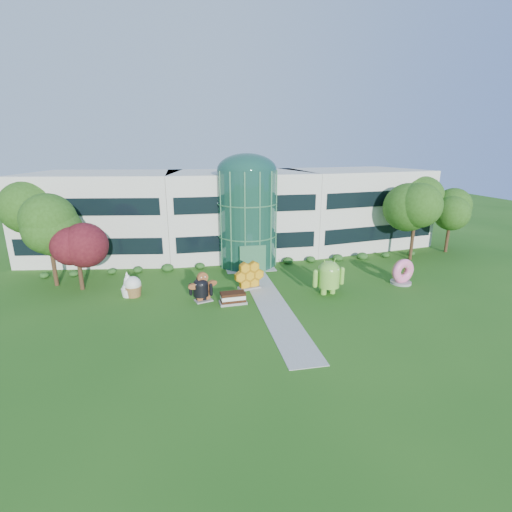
{
  "coord_description": "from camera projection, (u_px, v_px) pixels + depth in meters",
  "views": [
    {
      "loc": [
        -6.56,
        -25.25,
        11.93
      ],
      "look_at": [
        -0.27,
        6.0,
        2.6
      ],
      "focal_mm": 26.0,
      "sensor_mm": 36.0,
      "label": 1
    }
  ],
  "objects": [
    {
      "name": "ice_cream_sandwich",
      "position": [
        233.0,
        298.0,
        29.39
      ],
      "size": [
        2.2,
        1.2,
        0.95
      ],
      "primitive_type": null,
      "rotation": [
        0.0,
        0.0,
        0.06
      ],
      "color": "black",
      "rests_on": "ground"
    },
    {
      "name": "android_green",
      "position": [
        329.0,
        275.0,
        31.06
      ],
      "size": [
        3.14,
        2.24,
        3.38
      ],
      "primitive_type": null,
      "rotation": [
        0.0,
        0.0,
        0.09
      ],
      "color": "#72B73A",
      "rests_on": "ground"
    },
    {
      "name": "cupcake",
      "position": [
        133.0,
        286.0,
        30.77
      ],
      "size": [
        1.86,
        1.86,
        1.73
      ],
      "primitive_type": null,
      "rotation": [
        0.0,
        0.0,
        0.36
      ],
      "color": "white",
      "rests_on": "ground"
    },
    {
      "name": "donut",
      "position": [
        402.0,
        271.0,
        33.54
      ],
      "size": [
        2.47,
        1.53,
        2.39
      ],
      "primitive_type": null,
      "rotation": [
        0.0,
        0.0,
        0.2
      ],
      "color": "#E1558D",
      "rests_on": "ground"
    },
    {
      "name": "trees_backdrop",
      "position": [
        246.0,
        223.0,
        39.41
      ],
      "size": [
        52.0,
        8.0,
        8.4
      ],
      "primitive_type": null,
      "color": "#234711",
      "rests_on": "ground"
    },
    {
      "name": "froyo",
      "position": [
        128.0,
        284.0,
        30.71
      ],
      "size": [
        1.54,
        1.54,
        2.11
      ],
      "primitive_type": null,
      "rotation": [
        0.0,
        0.0,
        -0.29
      ],
      "color": "white",
      "rests_on": "ground"
    },
    {
      "name": "gingerbread",
      "position": [
        203.0,
        287.0,
        29.69
      ],
      "size": [
        2.87,
        1.78,
        2.48
      ],
      "primitive_type": null,
      "rotation": [
        0.0,
        0.0,
        0.3
      ],
      "color": "brown",
      "rests_on": "ground"
    },
    {
      "name": "building",
      "position": [
        238.0,
        212.0,
        43.98
      ],
      "size": [
        46.0,
        15.0,
        9.3
      ],
      "primitive_type": null,
      "color": "beige",
      "rests_on": "ground"
    },
    {
      "name": "atrium",
      "position": [
        247.0,
        219.0,
        38.27
      ],
      "size": [
        6.0,
        6.0,
        9.8
      ],
      "primitive_type": "cylinder",
      "color": "#194738",
      "rests_on": "ground"
    },
    {
      "name": "ground",
      "position": [
        275.0,
        310.0,
        28.36
      ],
      "size": [
        140.0,
        140.0,
        0.0
      ],
      "primitive_type": "plane",
      "color": "#215114",
      "rests_on": "ground"
    },
    {
      "name": "walkway",
      "position": [
        269.0,
        300.0,
        30.23
      ],
      "size": [
        2.4,
        20.0,
        0.04
      ],
      "primitive_type": "cube",
      "color": "#9E9E93",
      "rests_on": "ground"
    },
    {
      "name": "tree_red",
      "position": [
        78.0,
        257.0,
        31.64
      ],
      "size": [
        4.0,
        4.0,
        6.0
      ],
      "primitive_type": null,
      "color": "#3F0C14",
      "rests_on": "ground"
    },
    {
      "name": "honeycomb",
      "position": [
        249.0,
        276.0,
        32.37
      ],
      "size": [
        3.01,
        1.7,
        2.23
      ],
      "primitive_type": null,
      "rotation": [
        0.0,
        0.0,
        0.26
      ],
      "color": "orange",
      "rests_on": "ground"
    },
    {
      "name": "android_black",
      "position": [
        201.0,
        288.0,
        29.73
      ],
      "size": [
        2.26,
        1.79,
        2.27
      ],
      "primitive_type": null,
      "rotation": [
        0.0,
        0.0,
        -0.25
      ],
      "color": "black",
      "rests_on": "ground"
    }
  ]
}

